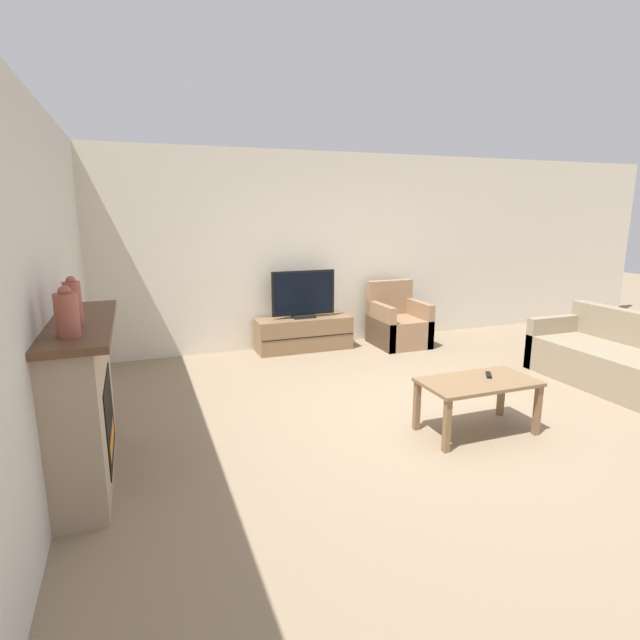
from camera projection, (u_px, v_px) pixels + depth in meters
name	position (u px, v px, depth m)	size (l,w,h in m)	color
ground_plane	(428.00, 418.00, 4.67)	(24.00, 24.00, 0.00)	#89755B
wall_back	(319.00, 250.00, 7.08)	(12.00, 0.06, 2.70)	beige
wall_left	(39.00, 295.00, 3.33)	(0.06, 12.00, 2.70)	beige
fireplace	(83.00, 399.00, 3.56)	(0.44, 1.58, 1.16)	tan
mantel_vase_left	(67.00, 313.00, 2.98)	(0.14, 0.14, 0.31)	#994C3D
mantel_vase_centre_left	(73.00, 302.00, 3.30)	(0.11, 0.11, 0.33)	#994C3D
tv_stand	(304.00, 334.00, 6.94)	(1.33, 0.44, 0.46)	brown
tv	(303.00, 296.00, 6.82)	(0.90, 0.18, 0.65)	black
armchair	(397.00, 325.00, 7.20)	(0.70, 0.76, 0.90)	#937051
coffee_table	(478.00, 388.00, 4.30)	(1.00, 0.53, 0.48)	brown
remote	(489.00, 375.00, 4.39)	(0.12, 0.15, 0.02)	black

